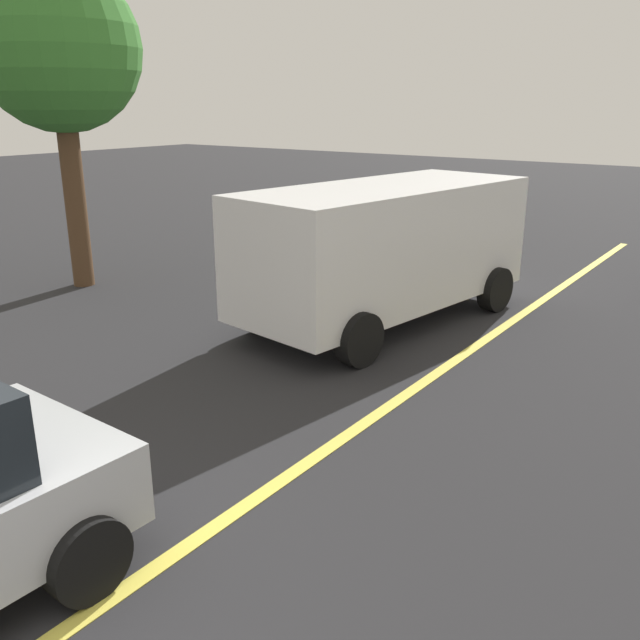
{
  "coord_description": "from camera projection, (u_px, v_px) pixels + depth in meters",
  "views": [
    {
      "loc": [
        -1.08,
        -3.57,
        3.43
      ],
      "look_at": [
        4.17,
        0.21,
        1.33
      ],
      "focal_mm": 37.83,
      "sensor_mm": 36.0,
      "label": 1
    }
  ],
  "objects": [
    {
      "name": "tree_left_verge",
      "position": [
        59.0,
        51.0,
        11.91
      ],
      "size": [
        2.92,
        2.92,
        5.79
      ],
      "color": "#513823",
      "rests_on": "ground_plane"
    },
    {
      "name": "lane_marking_centre",
      "position": [
        265.0,
        492.0,
        6.19
      ],
      "size": [
        28.0,
        0.16,
        0.01
      ],
      "primitive_type": "cube",
      "color": "#E0D14C"
    },
    {
      "name": "white_van",
      "position": [
        385.0,
        245.0,
        10.64
      ],
      "size": [
        5.43,
        2.86,
        2.2
      ],
      "color": "white",
      "rests_on": "ground_plane"
    }
  ]
}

